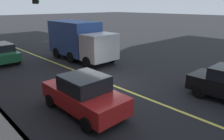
{
  "coord_description": "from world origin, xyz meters",
  "views": [
    {
      "loc": [
        -8.86,
        7.75,
        4.45
      ],
      "look_at": [
        -1.83,
        1.08,
        1.42
      ],
      "focal_mm": 33.13,
      "sensor_mm": 36.0,
      "label": 1
    }
  ],
  "objects": [
    {
      "name": "ground",
      "position": [
        0.0,
        0.0,
        0.0
      ],
      "size": [
        200.0,
        200.0,
        0.0
      ],
      "primitive_type": "plane",
      "color": "black"
    },
    {
      "name": "curb_edge",
      "position": [
        0.0,
        5.76,
        0.07
      ],
      "size": [
        80.0,
        0.16,
        0.15
      ],
      "primitive_type": "cube",
      "color": "slate",
      "rests_on": "ground"
    },
    {
      "name": "lane_stripe_center",
      "position": [
        0.0,
        0.0,
        0.01
      ],
      "size": [
        80.0,
        0.16,
        0.01
      ],
      "primitive_type": "cube",
      "color": "#D8CC4C",
      "rests_on": "ground"
    },
    {
      "name": "car_red",
      "position": [
        -2.12,
        3.02,
        0.82
      ],
      "size": [
        4.14,
        1.97,
        1.67
      ],
      "color": "red",
      "rests_on": "ground"
    },
    {
      "name": "truck_blue",
      "position": [
        5.52,
        -2.18,
        1.69
      ],
      "size": [
        6.51,
        2.68,
        3.17
      ],
      "color": "silver",
      "rests_on": "ground"
    }
  ]
}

